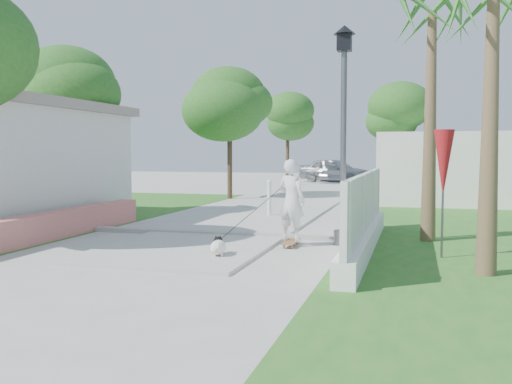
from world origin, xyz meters
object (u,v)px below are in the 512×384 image
(skateboarder, at_px, (264,210))
(parked_car, at_px, (335,170))
(bollard, at_px, (269,197))
(dog, at_px, (218,247))
(street_lamp, at_px, (344,126))
(patio_umbrella, at_px, (444,164))

(skateboarder, distance_m, parked_car, 25.30)
(bollard, relative_size, dog, 1.97)
(street_lamp, height_order, skateboarder, street_lamp)
(street_lamp, bearing_deg, parked_car, 98.20)
(bollard, xyz_separation_m, dog, (0.74, -6.60, -0.37))
(street_lamp, xyz_separation_m, parked_car, (-3.50, 24.28, -1.66))
(parked_car, bearing_deg, street_lamp, -150.91)
(street_lamp, bearing_deg, skateboarder, -146.33)
(patio_umbrella, height_order, skateboarder, patio_umbrella)
(dog, height_order, parked_car, parked_car)
(skateboarder, bearing_deg, bollard, -55.15)
(dog, distance_m, parked_car, 26.43)
(street_lamp, bearing_deg, patio_umbrella, -27.76)
(street_lamp, distance_m, parked_car, 24.58)
(dog, bearing_deg, parked_car, 73.80)
(skateboarder, xyz_separation_m, dog, (-0.55, -1.16, -0.57))
(dog, relative_size, parked_car, 0.12)
(patio_umbrella, relative_size, dog, 4.16)
(patio_umbrella, distance_m, parked_car, 25.86)
(bollard, distance_m, dog, 6.65)
(street_lamp, distance_m, patio_umbrella, 2.27)
(bollard, bearing_deg, street_lamp, -59.04)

